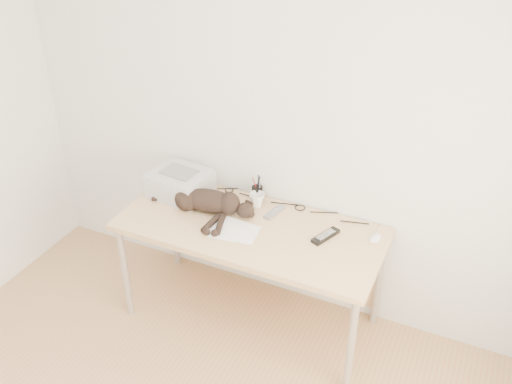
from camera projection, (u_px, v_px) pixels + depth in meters
The scene contains 11 objects.
wall_back at pixel (276, 118), 3.40m from camera, with size 3.50×3.50×0.00m, color silver.
desk at pixel (256, 237), 3.55m from camera, with size 1.60×0.70×0.74m.
printer at pixel (180, 183), 3.69m from camera, with size 0.39×0.34×0.17m.
papers at pixel (233, 230), 3.38m from camera, with size 0.32×0.24×0.01m.
cat at pixel (206, 202), 3.52m from camera, with size 0.70×0.33×0.16m.
mug at pixel (257, 200), 3.58m from camera, with size 0.10×0.10×0.09m, color white.
pen_cup at pixel (257, 193), 3.64m from camera, with size 0.07×0.07×0.18m.
remote_grey at pixel (274, 212), 3.53m from camera, with size 0.05×0.17×0.02m, color slate.
remote_black at pixel (326, 236), 3.32m from camera, with size 0.05×0.20×0.02m, color black.
mouse at pixel (376, 237), 3.30m from camera, with size 0.06×0.10×0.03m, color white.
cable_tangle at pixel (271, 201), 3.65m from camera, with size 1.36×0.07×0.01m, color black, non-canonical shape.
Camera 1 is at (1.20, -1.13, 2.71)m, focal length 40.00 mm.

